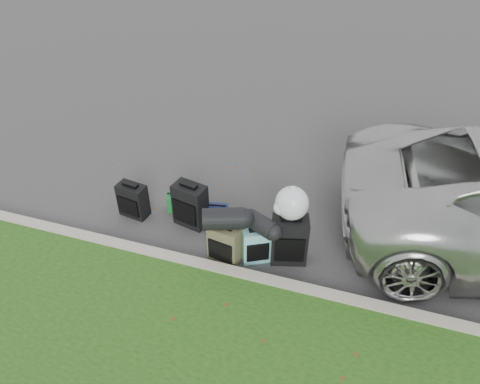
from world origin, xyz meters
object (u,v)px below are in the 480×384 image
(suitcase_small_black, at_px, (133,200))
(tote_navy, at_px, (217,215))
(suitcase_large_black_left, at_px, (190,205))
(suitcase_olive, at_px, (225,243))
(suitcase_teal, at_px, (256,245))
(suitcase_large_black_right, at_px, (289,240))
(tote_green, at_px, (175,202))

(suitcase_small_black, relative_size, tote_navy, 1.76)
(suitcase_small_black, bearing_deg, tote_navy, 16.53)
(suitcase_large_black_left, height_order, suitcase_olive, suitcase_large_black_left)
(suitcase_teal, bearing_deg, suitcase_large_black_right, -10.67)
(suitcase_large_black_left, bearing_deg, suitcase_large_black_right, 0.99)
(suitcase_large_black_left, distance_m, tote_green, 0.48)
(suitcase_olive, bearing_deg, suitcase_teal, 26.48)
(suitcase_large_black_right, relative_size, tote_green, 2.58)
(suitcase_large_black_left, distance_m, tote_navy, 0.45)
(suitcase_small_black, height_order, suitcase_large_black_right, suitcase_large_black_right)
(suitcase_small_black, distance_m, suitcase_olive, 1.78)
(suitcase_olive, distance_m, tote_green, 1.40)
(suitcase_teal, distance_m, tote_green, 1.70)
(suitcase_olive, height_order, suitcase_large_black_right, suitcase_large_black_right)
(suitcase_teal, xyz_separation_m, suitcase_large_black_right, (0.44, 0.14, 0.10))
(tote_green, height_order, tote_navy, tote_navy)
(suitcase_small_black, relative_size, suitcase_olive, 0.93)
(suitcase_large_black_left, distance_m, suitcase_olive, 0.96)
(suitcase_large_black_left, height_order, suitcase_large_black_right, suitcase_large_black_right)
(tote_green, relative_size, tote_navy, 0.90)
(suitcase_large_black_right, bearing_deg, tote_navy, 145.73)
(suitcase_olive, xyz_separation_m, suitcase_large_black_right, (0.86, 0.26, 0.07))
(suitcase_large_black_left, xyz_separation_m, tote_navy, (0.40, 0.11, -0.19))
(suitcase_large_black_left, xyz_separation_m, tote_green, (-0.37, 0.23, -0.21))
(suitcase_large_black_left, xyz_separation_m, suitcase_large_black_right, (1.62, -0.31, 0.02))
(suitcase_teal, relative_size, tote_navy, 1.72)
(tote_green, distance_m, tote_navy, 0.78)
(suitcase_large_black_left, bearing_deg, suitcase_teal, -8.90)
(suitcase_teal, height_order, tote_green, suitcase_teal)
(suitcase_large_black_left, bearing_deg, tote_green, 160.89)
(suitcase_small_black, height_order, suitcase_teal, suitcase_small_black)
(suitcase_small_black, relative_size, tote_green, 1.95)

